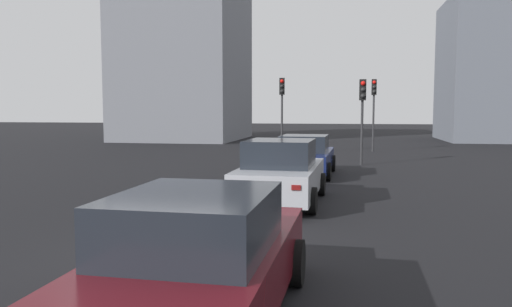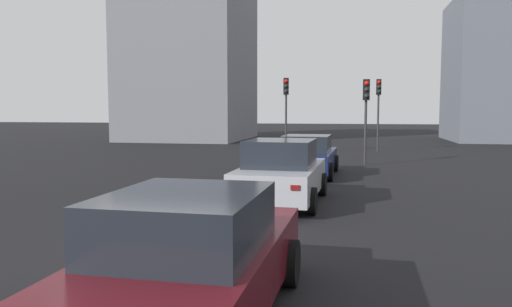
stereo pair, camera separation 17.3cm
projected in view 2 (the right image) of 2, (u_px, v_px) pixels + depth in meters
The scene contains 9 objects.
ground_plane at pixel (150, 264), 8.04m from camera, with size 160.00×160.00×0.20m, color black.
car_navy_left_lead at pixel (307, 156), 18.13m from camera, with size 4.49×2.19×1.49m.
car_silver_left_second at pixel (281, 173), 12.72m from camera, with size 4.35×2.18×1.65m.
car_maroon_left_third at pixel (191, 260), 5.49m from camera, with size 4.54×2.09×1.53m.
traffic_light_near_left at pixel (366, 103), 21.20m from camera, with size 0.32×0.29×3.73m.
traffic_light_near_right at pixel (286, 100), 26.64m from camera, with size 0.32×0.30×4.14m.
traffic_light_far_left at pixel (378, 100), 28.24m from camera, with size 0.32×0.28×4.17m.
building_facade_left at pixel (495, 70), 38.28m from camera, with size 8.65×6.62×11.00m, color slate.
building_facade_center at pixel (190, 51), 40.36m from camera, with size 10.94×9.08×14.47m, color slate.
Camera 2 is at (-7.36, -3.22, 2.41)m, focal length 34.54 mm.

